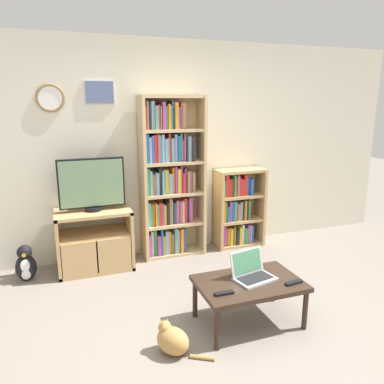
{
  "coord_description": "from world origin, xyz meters",
  "views": [
    {
      "loc": [
        -1.24,
        -2.34,
        1.88
      ],
      "look_at": [
        0.02,
        1.14,
        0.98
      ],
      "focal_mm": 35.0,
      "sensor_mm": 36.0,
      "label": 1
    }
  ],
  "objects_px": {
    "bookshelf_tall": "(169,179)",
    "bookshelf_short": "(236,209)",
    "television": "(92,185)",
    "remote_far_from_laptop": "(294,283)",
    "cat": "(172,340)",
    "coffee_table": "(249,286)",
    "tv_stand": "(95,240)",
    "remote_near_laptop": "(224,293)",
    "laptop": "(252,272)",
    "penguin_figurine": "(26,265)"
  },
  "relations": [
    {
      "from": "bookshelf_tall",
      "to": "bookshelf_short",
      "type": "xyz_separation_m",
      "value": [
        0.92,
        -0.0,
        -0.47
      ]
    },
    {
      "from": "television",
      "to": "remote_far_from_laptop",
      "type": "xyz_separation_m",
      "value": [
        1.46,
        -1.74,
        -0.59
      ]
    },
    {
      "from": "television",
      "to": "cat",
      "type": "xyz_separation_m",
      "value": [
        0.38,
        -1.73,
        -0.88
      ]
    },
    {
      "from": "cat",
      "to": "coffee_table",
      "type": "bearing_deg",
      "value": -25.61
    },
    {
      "from": "coffee_table",
      "to": "cat",
      "type": "relative_size",
      "value": 2.05
    },
    {
      "from": "tv_stand",
      "to": "cat",
      "type": "height_order",
      "value": "tv_stand"
    },
    {
      "from": "remote_near_laptop",
      "to": "remote_far_from_laptop",
      "type": "relative_size",
      "value": 0.98
    },
    {
      "from": "remote_far_from_laptop",
      "to": "cat",
      "type": "relative_size",
      "value": 0.38
    },
    {
      "from": "bookshelf_tall",
      "to": "laptop",
      "type": "xyz_separation_m",
      "value": [
        0.25,
        -1.65,
        -0.51
      ]
    },
    {
      "from": "bookshelf_short",
      "to": "laptop",
      "type": "relative_size",
      "value": 2.65
    },
    {
      "from": "television",
      "to": "cat",
      "type": "relative_size",
      "value": 1.65
    },
    {
      "from": "remote_far_from_laptop",
      "to": "penguin_figurine",
      "type": "height_order",
      "value": "remote_far_from_laptop"
    },
    {
      "from": "bookshelf_short",
      "to": "coffee_table",
      "type": "distance_m",
      "value": 1.85
    },
    {
      "from": "coffee_table",
      "to": "remote_far_from_laptop",
      "type": "xyz_separation_m",
      "value": [
        0.33,
        -0.17,
        0.05
      ]
    },
    {
      "from": "tv_stand",
      "to": "laptop",
      "type": "height_order",
      "value": "tv_stand"
    },
    {
      "from": "bookshelf_short",
      "to": "penguin_figurine",
      "type": "xyz_separation_m",
      "value": [
        -2.58,
        -0.18,
        -0.32
      ]
    },
    {
      "from": "bookshelf_short",
      "to": "penguin_figurine",
      "type": "relative_size",
      "value": 2.58
    },
    {
      "from": "coffee_table",
      "to": "remote_far_from_laptop",
      "type": "distance_m",
      "value": 0.37
    },
    {
      "from": "remote_near_laptop",
      "to": "remote_far_from_laptop",
      "type": "xyz_separation_m",
      "value": [
        0.63,
        -0.04,
        0.0
      ]
    },
    {
      "from": "bookshelf_short",
      "to": "penguin_figurine",
      "type": "bearing_deg",
      "value": -176.0
    },
    {
      "from": "bookshelf_short",
      "to": "remote_far_from_laptop",
      "type": "height_order",
      "value": "bookshelf_short"
    },
    {
      "from": "cat",
      "to": "penguin_figurine",
      "type": "relative_size",
      "value": 1.09
    },
    {
      "from": "remote_far_from_laptop",
      "to": "penguin_figurine",
      "type": "relative_size",
      "value": 0.41
    },
    {
      "from": "television",
      "to": "laptop",
      "type": "distance_m",
      "value": 2.0
    },
    {
      "from": "bookshelf_short",
      "to": "bookshelf_tall",
      "type": "bearing_deg",
      "value": 179.95
    },
    {
      "from": "laptop",
      "to": "remote_near_laptop",
      "type": "xyz_separation_m",
      "value": [
        -0.34,
        -0.18,
        -0.05
      ]
    },
    {
      "from": "tv_stand",
      "to": "penguin_figurine",
      "type": "relative_size",
      "value": 2.07
    },
    {
      "from": "bookshelf_tall",
      "to": "coffee_table",
      "type": "xyz_separation_m",
      "value": [
        0.2,
        -1.7,
        -0.62
      ]
    },
    {
      "from": "remote_far_from_laptop",
      "to": "cat",
      "type": "xyz_separation_m",
      "value": [
        -1.07,
        0.0,
        -0.29
      ]
    },
    {
      "from": "bookshelf_tall",
      "to": "remote_near_laptop",
      "type": "xyz_separation_m",
      "value": [
        -0.09,
        -1.83,
        -0.56
      ]
    },
    {
      "from": "bookshelf_tall",
      "to": "laptop",
      "type": "distance_m",
      "value": 1.75
    },
    {
      "from": "bookshelf_tall",
      "to": "tv_stand",
      "type": "bearing_deg",
      "value": -171.76
    },
    {
      "from": "tv_stand",
      "to": "television",
      "type": "bearing_deg",
      "value": 45.95
    },
    {
      "from": "bookshelf_short",
      "to": "laptop",
      "type": "height_order",
      "value": "bookshelf_short"
    },
    {
      "from": "laptop",
      "to": "coffee_table",
      "type": "bearing_deg",
      "value": -145.77
    },
    {
      "from": "laptop",
      "to": "remote_near_laptop",
      "type": "distance_m",
      "value": 0.39
    },
    {
      "from": "bookshelf_short",
      "to": "penguin_figurine",
      "type": "height_order",
      "value": "bookshelf_short"
    },
    {
      "from": "laptop",
      "to": "penguin_figurine",
      "type": "bearing_deg",
      "value": 130.29
    },
    {
      "from": "penguin_figurine",
      "to": "bookshelf_short",
      "type": "bearing_deg",
      "value": 4.0
    },
    {
      "from": "bookshelf_tall",
      "to": "penguin_figurine",
      "type": "height_order",
      "value": "bookshelf_tall"
    },
    {
      "from": "tv_stand",
      "to": "laptop",
      "type": "distance_m",
      "value": 1.92
    },
    {
      "from": "tv_stand",
      "to": "cat",
      "type": "xyz_separation_m",
      "value": [
        0.39,
        -1.73,
        -0.24
      ]
    },
    {
      "from": "bookshelf_short",
      "to": "laptop",
      "type": "bearing_deg",
      "value": -112.1
    },
    {
      "from": "laptop",
      "to": "remote_near_laptop",
      "type": "bearing_deg",
      "value": -164.74
    },
    {
      "from": "tv_stand",
      "to": "bookshelf_short",
      "type": "bearing_deg",
      "value": 4.13
    },
    {
      "from": "television",
      "to": "cat",
      "type": "distance_m",
      "value": 1.98
    },
    {
      "from": "television",
      "to": "penguin_figurine",
      "type": "relative_size",
      "value": 1.79
    },
    {
      "from": "bookshelf_short",
      "to": "coffee_table",
      "type": "relative_size",
      "value": 1.16
    },
    {
      "from": "penguin_figurine",
      "to": "laptop",
      "type": "bearing_deg",
      "value": -37.48
    },
    {
      "from": "laptop",
      "to": "tv_stand",
      "type": "bearing_deg",
      "value": 115.64
    }
  ]
}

